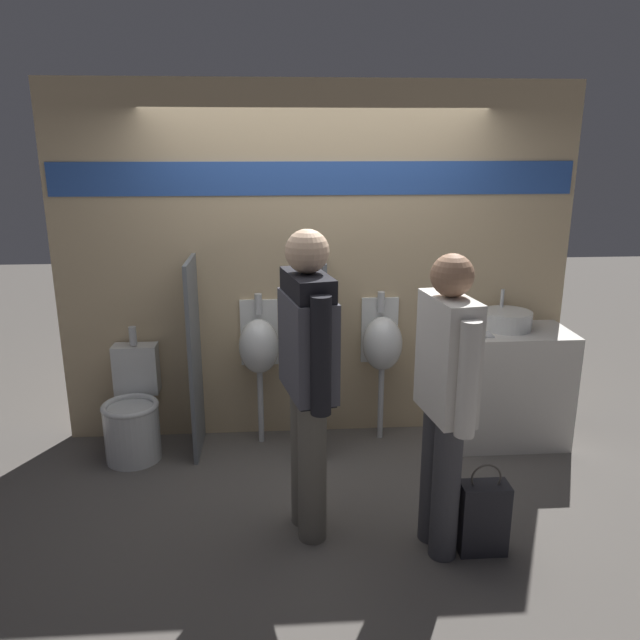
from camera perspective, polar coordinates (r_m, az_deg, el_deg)
ground_plane at (r=4.67m, az=0.15°, el=-13.07°), size 16.00×16.00×0.00m
display_wall at (r=4.76m, az=-0.36°, el=5.04°), size 3.90×0.07×2.70m
sink_counter at (r=5.06m, az=16.97°, el=-5.79°), size 0.84×0.53×0.90m
sink_basin at (r=4.93m, az=16.70°, el=0.02°), size 0.37×0.37×0.28m
cell_phone at (r=4.73m, az=15.02°, el=-1.29°), size 0.07×0.14×0.01m
divider_near_counter at (r=4.68m, az=-11.37°, el=-3.43°), size 0.03×0.51×1.47m
divider_mid at (r=4.65m, az=0.19°, el=-3.23°), size 0.03×0.51×1.47m
urinal_near_counter at (r=4.73m, az=-5.59°, el=-2.40°), size 0.30×0.32×1.16m
urinal_far at (r=4.79m, az=5.70°, el=-2.15°), size 0.30×0.32×1.16m
toilet at (r=4.87m, az=-16.72°, el=-8.44°), size 0.41×0.58×0.94m
person_in_vest at (r=3.52m, az=-1.13°, el=-4.13°), size 0.33×0.63×1.83m
person_with_lanyard at (r=3.47m, az=11.37°, el=-6.69°), size 0.26×0.60×1.72m
shopping_bag at (r=3.82m, az=14.68°, el=-17.04°), size 0.27×0.15×0.56m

